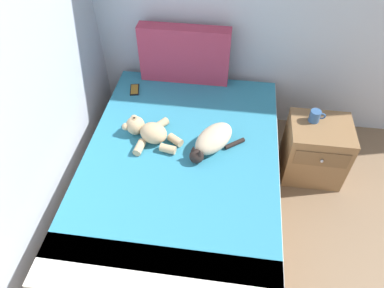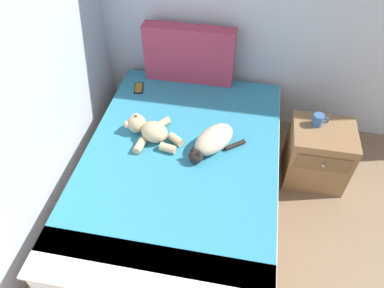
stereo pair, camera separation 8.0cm
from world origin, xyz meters
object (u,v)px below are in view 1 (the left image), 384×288
Objects in this scene: patterned_cushion at (184,55)px; mug at (315,116)px; cat at (212,140)px; teddy_bear at (148,131)px; bed at (181,180)px; nightstand at (315,150)px; cell_phone at (135,90)px.

mug is (1.05, -0.41, -0.18)m from patterned_cushion.
teddy_bear is (-0.46, 0.04, -0.01)m from cat.
bed is 4.34× the size of teddy_bear.
teddy_bear is at bearing -167.75° from nightstand.
cell_phone is (-0.50, 0.70, 0.26)m from bed.
bed is 12.43× the size of cell_phone.
patterned_cushion reaches higher than teddy_bear.
cat is (0.21, 0.13, 0.32)m from bed.
cat is 0.47m from teddy_bear.
nightstand reaches higher than cell_phone.
nightstand is 4.25× the size of mug.
teddy_bear is (-0.15, -0.75, -0.18)m from patterned_cushion.
bed is at bearing -54.26° from cell_phone.
nightstand is at bearing 23.33° from bed.
cat is at bearing -38.95° from cell_phone.
nightstand is at bearing 21.11° from cat.
bed is 2.68× the size of patterned_cushion.
patterned_cushion is 0.51m from cell_phone.
nightstand is at bearing -41.80° from mug.
teddy_bear is 3.82× the size of mug.
cat is 0.91m from cell_phone.
cell_phone is at bearing 125.74° from bed.
patterned_cushion reaches higher than cell_phone.
patterned_cushion reaches higher than mug.
bed is 1.10m from nightstand.
cat is at bearing -68.28° from patterned_cushion.
bed is 1.04m from patterned_cushion.
teddy_bear is at bearing 175.57° from cat.
bed is 4.91× the size of cat.
teddy_bear reaches higher than cell_phone.
teddy_bear is 1.25m from mug.
cat is 0.88× the size of teddy_bear.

